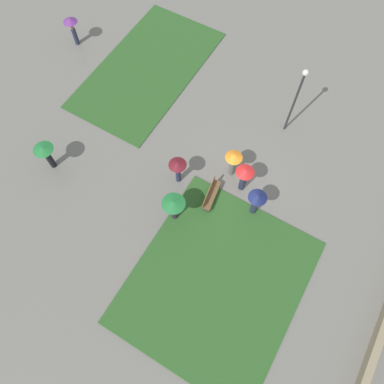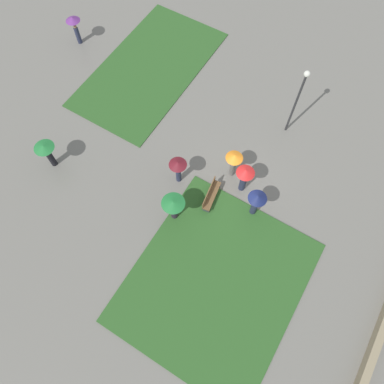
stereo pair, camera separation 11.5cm
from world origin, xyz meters
name	(u,v)px [view 1 (the left image)]	position (x,y,z in m)	size (l,w,h in m)	color
ground_plane	(234,187)	(0.00, 0.00, 0.00)	(90.00, 90.00, 0.00)	slate
lawn_patch_near	(217,282)	(-5.02, -1.68, 0.03)	(8.97, 7.73, 0.06)	#2D5B26
lawn_patch_far	(148,69)	(4.68, 8.75, 0.03)	(10.56, 5.75, 0.06)	#2D5B26
park_bench	(211,194)	(-1.26, 0.81, 0.47)	(1.85, 0.69, 0.90)	brown
lamp_post	(297,94)	(4.91, -0.77, 3.03)	(0.32, 0.32, 4.76)	#2D2D30
crowd_person_maroon	(178,167)	(-1.18, 2.85, 1.38)	(0.95, 0.95, 1.88)	#282D47
crowd_person_orange	(233,160)	(0.67, 0.56, 1.38)	(0.92, 0.92, 1.93)	slate
crowd_person_green	(174,206)	(-3.13, 1.89, 1.37)	(1.19, 1.19, 1.87)	#2D2333
crowd_person_navy	(257,200)	(-0.79, -1.51, 1.42)	(0.96, 0.96, 2.00)	#282D47
crowd_person_red	(244,175)	(0.16, -0.35, 1.40)	(0.97, 0.97, 2.00)	#282D47
lone_walker_far_path	(46,153)	(-3.96, 9.38, 1.35)	(1.09, 1.09, 1.87)	black
lone_walker_mid_plaza	(72,26)	(4.19, 14.04, 1.43)	(0.91, 0.91, 1.98)	#282D47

